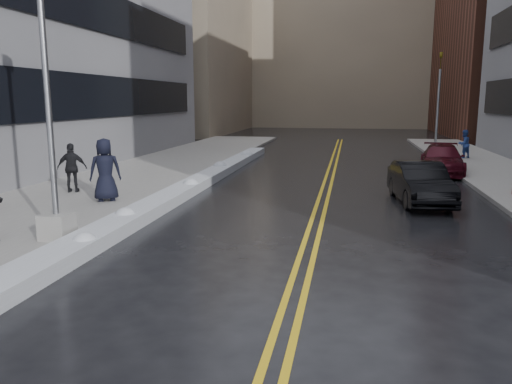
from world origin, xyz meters
The scene contains 14 objects.
ground centered at (0.00, 0.00, 0.00)m, with size 160.00×160.00×0.00m, color black.
sidewalk_west centered at (-5.75, 10.00, 0.07)m, with size 5.50×50.00×0.15m, color gray.
lane_line_left centered at (2.35, 10.00, 0.00)m, with size 0.12×50.00×0.01m, color gold.
lane_line_right centered at (2.65, 10.00, 0.00)m, with size 0.12×50.00×0.01m, color gold.
snow_ridge centered at (-2.45, 8.00, 0.17)m, with size 0.90×30.00×0.34m, color silver.
building_west_far centered at (-15.50, 44.00, 9.00)m, with size 14.00×22.00×18.00m, color gray.
building_far centered at (2.00, 60.00, 11.00)m, with size 36.00×16.00×22.00m, color gray.
lamppost centered at (-3.30, 2.00, 2.53)m, with size 0.65×0.65×7.62m.
traffic_signal centered at (8.50, 24.00, 3.40)m, with size 0.16×0.20×6.00m.
pedestrian_c centered at (-4.30, 6.35, 1.15)m, with size 0.98×0.64×2.01m, color black.
pedestrian_d centered at (-6.18, 7.56, 1.01)m, with size 1.00×0.42×1.71m, color black.
pedestrian_east centered at (9.55, 21.12, 0.93)m, with size 0.76×0.59×1.56m, color navy.
car_black centered at (5.64, 8.58, 0.67)m, with size 1.42×4.08×1.34m, color black.
car_maroon centered at (7.50, 15.64, 0.66)m, with size 1.84×4.52×1.31m, color #3E0914.
Camera 1 is at (3.35, -8.21, 3.35)m, focal length 35.00 mm.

